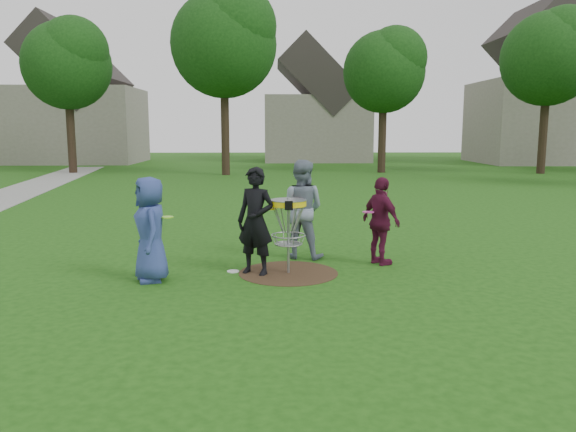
{
  "coord_description": "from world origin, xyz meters",
  "views": [
    {
      "loc": [
        -0.23,
        -9.88,
        2.61
      ],
      "look_at": [
        0.0,
        0.3,
        1.0
      ],
      "focal_mm": 35.0,
      "sensor_mm": 36.0,
      "label": 1
    }
  ],
  "objects_px": {
    "disc_golf_basket": "(288,218)",
    "player_grey": "(301,209)",
    "player_black": "(256,221)",
    "player_blue": "(150,229)",
    "player_maroon": "(381,221)"
  },
  "relations": [
    {
      "from": "player_blue",
      "to": "player_black",
      "type": "relative_size",
      "value": 0.93
    },
    {
      "from": "player_black",
      "to": "disc_golf_basket",
      "type": "bearing_deg",
      "value": 29.71
    },
    {
      "from": "player_black",
      "to": "disc_golf_basket",
      "type": "relative_size",
      "value": 1.4
    },
    {
      "from": "disc_golf_basket",
      "to": "player_grey",
      "type": "bearing_deg",
      "value": 77.36
    },
    {
      "from": "player_maroon",
      "to": "player_grey",
      "type": "bearing_deg",
      "value": 37.39
    },
    {
      "from": "player_black",
      "to": "disc_golf_basket",
      "type": "height_order",
      "value": "player_black"
    },
    {
      "from": "player_blue",
      "to": "player_grey",
      "type": "height_order",
      "value": "player_grey"
    },
    {
      "from": "player_blue",
      "to": "player_maroon",
      "type": "xyz_separation_m",
      "value": [
        4.14,
        1.08,
        -0.05
      ]
    },
    {
      "from": "player_grey",
      "to": "disc_golf_basket",
      "type": "relative_size",
      "value": 1.44
    },
    {
      "from": "player_black",
      "to": "player_grey",
      "type": "bearing_deg",
      "value": 82.39
    },
    {
      "from": "player_blue",
      "to": "disc_golf_basket",
      "type": "height_order",
      "value": "player_blue"
    },
    {
      "from": "player_blue",
      "to": "player_black",
      "type": "distance_m",
      "value": 1.82
    },
    {
      "from": "player_blue",
      "to": "player_black",
      "type": "height_order",
      "value": "player_black"
    },
    {
      "from": "player_black",
      "to": "player_maroon",
      "type": "relative_size",
      "value": 1.14
    },
    {
      "from": "player_black",
      "to": "player_grey",
      "type": "xyz_separation_m",
      "value": [
        0.86,
        1.28,
        0.03
      ]
    }
  ]
}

